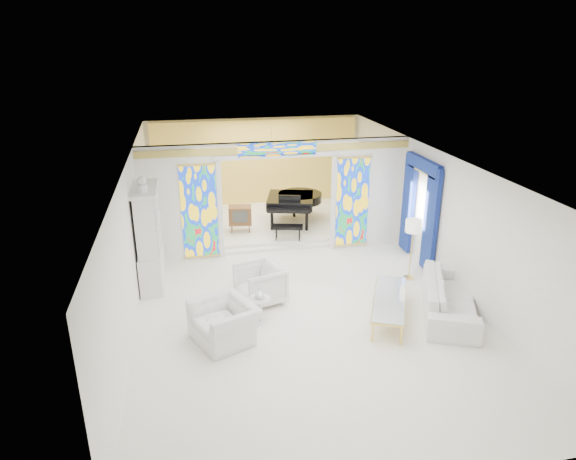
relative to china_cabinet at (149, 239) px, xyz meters
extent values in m
plane|color=white|center=(3.22, -0.60, -1.17)|extent=(12.00, 12.00, 0.00)
cube|color=white|center=(3.22, -0.60, 1.83)|extent=(7.00, 12.00, 0.02)
cube|color=silver|center=(3.22, 5.40, 0.33)|extent=(7.00, 0.02, 3.00)
cube|color=silver|center=(3.22, -6.60, 0.33)|extent=(7.00, 0.02, 3.00)
cube|color=silver|center=(-0.28, -0.60, 0.33)|extent=(0.02, 12.00, 3.00)
cube|color=silver|center=(6.72, -0.60, 0.33)|extent=(0.02, 12.00, 3.00)
cube|color=silver|center=(0.72, 1.40, 0.33)|extent=(2.00, 0.18, 3.00)
cube|color=silver|center=(5.72, 1.40, 0.33)|extent=(2.00, 0.18, 3.00)
cube|color=silver|center=(3.22, 1.40, 1.63)|extent=(3.00, 0.18, 0.40)
cube|color=silver|center=(1.72, 1.30, 0.13)|extent=(0.12, 0.06, 2.60)
cube|color=silver|center=(4.72, 1.30, 0.13)|extent=(0.12, 0.06, 2.60)
cube|color=silver|center=(3.22, 1.30, 1.48)|extent=(3.24, 0.06, 0.12)
cube|color=#EBCD58|center=(3.22, 1.30, 1.65)|extent=(7.00, 0.05, 0.18)
cube|color=gold|center=(1.19, 1.29, 0.13)|extent=(0.90, 0.04, 2.40)
cube|color=gold|center=(5.25, 1.29, 0.13)|extent=(0.90, 0.04, 2.40)
cube|color=gold|center=(3.22, 1.29, 1.65)|extent=(2.00, 0.04, 0.34)
cube|color=white|center=(3.22, 3.50, -1.08)|extent=(6.80, 3.80, 0.18)
cube|color=gold|center=(3.22, 5.28, 0.33)|extent=(6.70, 0.10, 2.90)
cylinder|color=gold|center=(3.42, 3.40, 1.38)|extent=(0.48, 0.48, 0.30)
cube|color=navy|center=(6.62, -0.55, 0.18)|extent=(0.12, 0.55, 2.60)
cube|color=navy|center=(6.62, 0.75, 0.18)|extent=(0.12, 0.55, 2.60)
cube|color=navy|center=(6.62, 0.10, 1.38)|extent=(0.14, 1.70, 0.30)
cube|color=gold|center=(6.62, 0.10, 1.21)|extent=(0.12, 1.50, 0.06)
cube|color=silver|center=(0.00, 0.00, -0.72)|extent=(0.50, 1.40, 0.90)
cube|color=silver|center=(0.00, 0.00, 0.43)|extent=(0.44, 1.30, 1.40)
cube|color=silver|center=(0.23, 0.00, 0.43)|extent=(0.01, 1.20, 1.30)
cube|color=silver|center=(0.00, 0.00, 1.17)|extent=(0.56, 1.46, 0.08)
cylinder|color=white|center=(0.00, -0.35, 1.29)|extent=(0.22, 0.22, 0.16)
sphere|color=white|center=(0.00, -0.35, 1.45)|extent=(0.20, 0.20, 0.20)
imported|color=white|center=(1.44, -2.66, -0.79)|extent=(1.42, 1.50, 0.77)
imported|color=white|center=(2.34, -1.29, -0.74)|extent=(1.17, 1.15, 0.86)
imported|color=white|center=(6.17, -2.56, -0.79)|extent=(1.97, 2.77, 0.76)
cylinder|color=silver|center=(2.20, -2.15, -0.64)|extent=(0.46, 0.46, 0.03)
cylinder|color=silver|center=(2.20, -2.15, -0.90)|extent=(0.08, 0.08, 0.51)
cylinder|color=silver|center=(2.20, -2.15, -1.16)|extent=(0.30, 0.30, 0.03)
imported|color=silver|center=(2.20, -2.15, -0.51)|extent=(0.21, 0.21, 0.21)
cube|color=silver|center=(4.84, -2.50, -0.73)|extent=(1.39, 2.12, 0.04)
cube|color=gold|center=(4.84, -2.50, -0.75)|extent=(1.44, 2.16, 0.03)
cube|color=gold|center=(4.20, -3.28, -0.96)|extent=(0.06, 0.06, 0.42)
cube|color=gold|center=(4.69, -3.50, -0.96)|extent=(0.06, 0.06, 0.42)
cube|color=gold|center=(5.00, -1.50, -0.96)|extent=(0.06, 0.06, 0.42)
cube|color=gold|center=(5.48, -1.72, -0.96)|extent=(0.06, 0.06, 0.42)
cylinder|color=gold|center=(6.02, -0.86, -1.16)|extent=(0.33, 0.33, 0.03)
cylinder|color=gold|center=(6.02, -0.86, -0.49)|extent=(0.04, 0.04, 1.37)
cylinder|color=white|center=(6.02, -0.86, 0.18)|extent=(0.47, 0.47, 0.29)
cube|color=black|center=(3.92, 3.09, -0.29)|extent=(1.65, 1.71, 0.26)
cylinder|color=black|center=(4.27, 3.33, -0.29)|extent=(1.61, 1.61, 0.26)
cube|color=black|center=(3.71, 2.29, -0.33)|extent=(1.27, 0.58, 0.09)
cube|color=silver|center=(3.70, 2.22, -0.31)|extent=(1.13, 0.38, 0.03)
cube|color=black|center=(3.79, 2.60, -0.09)|extent=(0.63, 0.19, 0.23)
cube|color=black|center=(3.57, 1.76, -0.62)|extent=(0.88, 0.52, 0.07)
cylinder|color=black|center=(3.27, 2.59, -0.70)|extent=(0.11, 0.11, 0.57)
cylinder|color=black|center=(4.25, 2.34, -0.70)|extent=(0.11, 0.11, 0.57)
cylinder|color=black|center=(4.15, 3.60, -0.70)|extent=(0.11, 0.11, 0.57)
cube|color=brown|center=(2.36, 2.66, -0.50)|extent=(0.69, 0.51, 0.52)
cube|color=#343836|center=(2.33, 2.44, -0.47)|extent=(0.42, 0.07, 0.33)
cone|color=brown|center=(2.09, 2.53, -0.87)|extent=(0.04, 0.04, 0.23)
cone|color=brown|center=(2.59, 2.47, -0.87)|extent=(0.04, 0.04, 0.23)
cone|color=brown|center=(2.13, 2.84, -0.87)|extent=(0.04, 0.04, 0.23)
cone|color=brown|center=(2.63, 2.78, -0.87)|extent=(0.04, 0.04, 0.23)
camera|label=1|loc=(0.94, -11.22, 4.32)|focal=32.00mm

